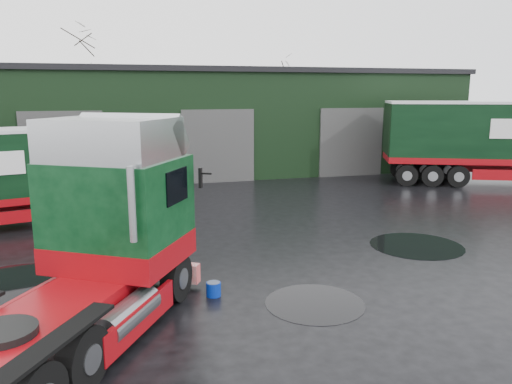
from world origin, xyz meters
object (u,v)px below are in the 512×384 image
hero_tractor (65,237)px  wash_bucket (214,289)px  tree_back_a (79,94)px  tree_back_b (270,105)px  warehouse (200,119)px

hero_tractor → wash_bucket: bearing=57.2°
tree_back_a → tree_back_b: size_ratio=1.27×
tree_back_a → warehouse: bearing=-51.3°
hero_tractor → wash_bucket: hero_tractor is taller
hero_tractor → wash_bucket: size_ratio=19.58×
tree_back_b → tree_back_a: bearing=180.0°
wash_bucket → tree_back_b: (11.33, 31.45, 3.58)m
hero_tractor → tree_back_a: (-1.50, 33.00, 2.53)m
warehouse → tree_back_a: bearing=128.7°
warehouse → wash_bucket: size_ratio=88.75×
hero_tractor → tree_back_a: bearing=123.7°
wash_bucket → tree_back_a: tree_back_a is taller
hero_tractor → wash_bucket: (3.17, 1.55, -2.05)m
tree_back_a → tree_back_b: (16.00, 0.00, -1.00)m
hero_tractor → warehouse: bearing=105.3°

